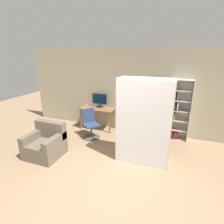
{
  "coord_description": "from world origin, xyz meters",
  "views": [
    {
      "loc": [
        1.1,
        -2.52,
        2.52
      ],
      "look_at": [
        -0.42,
        1.63,
        1.05
      ],
      "focal_mm": 28.0,
      "sensor_mm": 36.0,
      "label": 1
    }
  ],
  "objects_px": {
    "office_chair": "(91,126)",
    "mattress_far": "(145,120)",
    "armchair": "(46,144)",
    "mattress_near": "(143,124)",
    "monitor": "(99,100)",
    "bookshelf": "(177,111)"
  },
  "relations": [
    {
      "from": "office_chair",
      "to": "mattress_far",
      "type": "height_order",
      "value": "mattress_far"
    },
    {
      "from": "office_chair",
      "to": "armchair",
      "type": "height_order",
      "value": "office_chair"
    },
    {
      "from": "armchair",
      "to": "mattress_near",
      "type": "bearing_deg",
      "value": 11.34
    },
    {
      "from": "mattress_near",
      "to": "armchair",
      "type": "bearing_deg",
      "value": -168.66
    },
    {
      "from": "mattress_far",
      "to": "monitor",
      "type": "bearing_deg",
      "value": 142.75
    },
    {
      "from": "monitor",
      "to": "bookshelf",
      "type": "xyz_separation_m",
      "value": [
        2.55,
        0.01,
        -0.13
      ]
    },
    {
      "from": "monitor",
      "to": "bookshelf",
      "type": "relative_size",
      "value": 0.29
    },
    {
      "from": "office_chair",
      "to": "armchair",
      "type": "distance_m",
      "value": 1.46
    },
    {
      "from": "bookshelf",
      "to": "mattress_near",
      "type": "height_order",
      "value": "mattress_near"
    },
    {
      "from": "office_chair",
      "to": "mattress_near",
      "type": "height_order",
      "value": "mattress_near"
    },
    {
      "from": "bookshelf",
      "to": "armchair",
      "type": "relative_size",
      "value": 2.17
    },
    {
      "from": "monitor",
      "to": "mattress_near",
      "type": "xyz_separation_m",
      "value": [
        1.83,
        -1.68,
        0.0
      ]
    },
    {
      "from": "mattress_far",
      "to": "armchair",
      "type": "xyz_separation_m",
      "value": [
        -2.4,
        -0.76,
        -0.7
      ]
    },
    {
      "from": "armchair",
      "to": "office_chair",
      "type": "bearing_deg",
      "value": 64.86
    },
    {
      "from": "office_chair",
      "to": "mattress_far",
      "type": "bearing_deg",
      "value": -17.42
    },
    {
      "from": "mattress_near",
      "to": "mattress_far",
      "type": "xyz_separation_m",
      "value": [
        0.0,
        0.28,
        -0.0
      ]
    },
    {
      "from": "monitor",
      "to": "office_chair",
      "type": "bearing_deg",
      "value": -86.25
    },
    {
      "from": "monitor",
      "to": "mattress_far",
      "type": "relative_size",
      "value": 0.26
    },
    {
      "from": "monitor",
      "to": "mattress_near",
      "type": "height_order",
      "value": "mattress_near"
    },
    {
      "from": "mattress_far",
      "to": "armchair",
      "type": "relative_size",
      "value": 2.39
    },
    {
      "from": "mattress_far",
      "to": "armchair",
      "type": "bearing_deg",
      "value": -162.35
    },
    {
      "from": "office_chair",
      "to": "mattress_near",
      "type": "bearing_deg",
      "value": -25.28
    }
  ]
}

